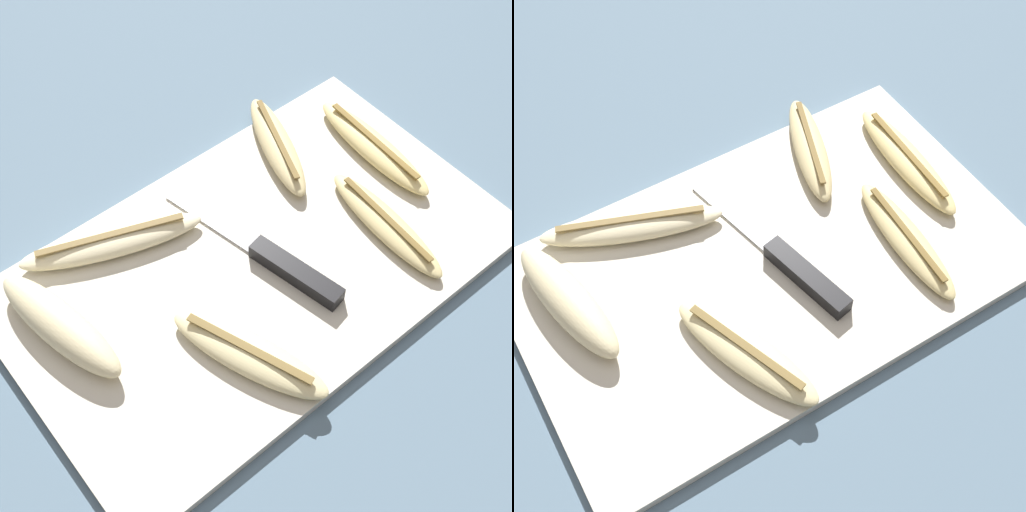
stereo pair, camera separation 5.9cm
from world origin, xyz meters
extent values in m
plane|color=slate|center=(0.00, 0.00, 0.00)|extent=(4.00, 4.00, 0.00)
cube|color=beige|center=(0.00, 0.00, 0.01)|extent=(0.51, 0.31, 0.01)
cube|color=black|center=(0.02, -0.04, 0.02)|extent=(0.04, 0.11, 0.02)
cube|color=#B7BABF|center=(0.00, 0.07, 0.01)|extent=(0.05, 0.12, 0.00)
ellipsoid|color=#EDD689|center=(0.20, 0.03, 0.02)|extent=(0.05, 0.18, 0.02)
cube|color=olive|center=(0.20, 0.03, 0.03)|extent=(0.02, 0.14, 0.00)
ellipsoid|color=beige|center=(-0.08, -0.08, 0.02)|extent=(0.10, 0.17, 0.02)
cube|color=olive|center=(-0.08, -0.08, 0.03)|extent=(0.05, 0.13, 0.00)
ellipsoid|color=#DBC684|center=(0.13, -0.05, 0.02)|extent=(0.05, 0.17, 0.02)
cube|color=brown|center=(0.13, -0.05, 0.03)|extent=(0.02, 0.13, 0.00)
ellipsoid|color=beige|center=(-0.20, 0.05, 0.03)|extent=(0.07, 0.17, 0.03)
ellipsoid|color=beige|center=(0.12, 0.10, 0.02)|extent=(0.09, 0.16, 0.02)
cube|color=brown|center=(0.12, 0.10, 0.04)|extent=(0.05, 0.12, 0.00)
ellipsoid|color=beige|center=(-0.10, 0.11, 0.02)|extent=(0.19, 0.11, 0.02)
cube|color=olive|center=(-0.10, 0.11, 0.03)|extent=(0.15, 0.06, 0.00)
camera|label=1|loc=(-0.27, -0.32, 0.62)|focal=50.00mm
camera|label=2|loc=(-0.22, -0.36, 0.62)|focal=50.00mm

